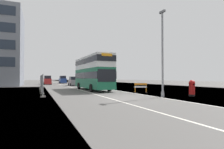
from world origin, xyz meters
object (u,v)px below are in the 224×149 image
at_px(car_receding_mid, 47,80).
at_px(car_receding_far, 63,80).
at_px(lamppost_foreground, 162,56).
at_px(roadworks_barrier, 141,87).
at_px(red_pillar_postbox, 192,87).
at_px(car_oncoming_near, 74,81).
at_px(double_decker_bus, 92,72).

xyz_separation_m(car_receding_mid, car_receding_far, (5.01, 9.44, 0.03)).
xyz_separation_m(lamppost_foreground, car_receding_far, (-3.27, 45.65, -2.66)).
xyz_separation_m(roadworks_barrier, car_receding_mid, (-8.84, 31.44, 0.38)).
xyz_separation_m(red_pillar_postbox, car_receding_mid, (-11.39, 36.66, 0.23)).
height_order(red_pillar_postbox, car_receding_far, car_receding_far).
relative_size(lamppost_foreground, car_oncoming_near, 1.80).
height_order(double_decker_bus, roadworks_barrier, double_decker_bus).
xyz_separation_m(roadworks_barrier, car_oncoming_near, (-3.68, 22.63, 0.25)).
bearing_deg(roadworks_barrier, red_pillar_postbox, -64.03).
relative_size(car_receding_mid, car_receding_far, 0.98).
height_order(lamppost_foreground, red_pillar_postbox, lamppost_foreground).
distance_m(lamppost_foreground, car_receding_far, 45.84).
bearing_deg(car_oncoming_near, lamppost_foreground, -83.51).
relative_size(lamppost_foreground, car_receding_mid, 1.84).
bearing_deg(car_receding_mid, car_receding_far, 62.04).
bearing_deg(car_receding_far, roadworks_barrier, -84.65).
relative_size(lamppost_foreground, roadworks_barrier, 5.10).
bearing_deg(roadworks_barrier, car_oncoming_near, 99.23).
bearing_deg(roadworks_barrier, double_decker_bus, 118.84).
distance_m(car_receding_mid, car_receding_far, 10.68).
distance_m(lamppost_foreground, car_oncoming_near, 27.73).
xyz_separation_m(double_decker_bus, car_oncoming_near, (0.18, 15.62, -1.60)).
distance_m(lamppost_foreground, car_receding_mid, 37.24).
xyz_separation_m(double_decker_bus, lamppost_foreground, (3.30, -11.78, 1.22)).
bearing_deg(car_receding_far, car_receding_mid, -117.96).
bearing_deg(double_decker_bus, car_receding_mid, 101.52).
distance_m(double_decker_bus, roadworks_barrier, 8.21).
bearing_deg(lamppost_foreground, car_receding_mid, 102.88).
bearing_deg(car_receding_mid, red_pillar_postbox, -72.75).
bearing_deg(car_oncoming_near, roadworks_barrier, -80.77).
distance_m(roadworks_barrier, car_oncoming_near, 22.93).
xyz_separation_m(car_oncoming_near, car_receding_far, (-0.15, 18.24, 0.16)).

